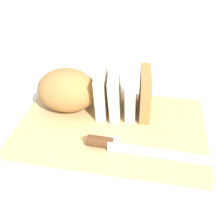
{
  "coord_description": "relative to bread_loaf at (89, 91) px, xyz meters",
  "views": [
    {
      "loc": [
        0.06,
        -0.42,
        0.38
      ],
      "look_at": [
        0.0,
        0.0,
        0.06
      ],
      "focal_mm": 39.8,
      "sensor_mm": 36.0,
      "label": 1
    }
  ],
  "objects": [
    {
      "name": "ground_plane",
      "position": [
        0.06,
        -0.04,
        -0.08
      ],
      "size": [
        3.0,
        3.0,
        0.0
      ],
      "primitive_type": "plane",
      "color": "silver"
    },
    {
      "name": "cutting_board",
      "position": [
        0.06,
        -0.04,
        -0.06
      ],
      "size": [
        0.42,
        0.26,
        0.03
      ],
      "primitive_type": "cube",
      "rotation": [
        0.0,
        0.0,
        -0.04
      ],
      "color": "tan",
      "rests_on": "ground_plane"
    },
    {
      "name": "bread_loaf",
      "position": [
        0.0,
        0.0,
        0.0
      ],
      "size": [
        0.26,
        0.12,
        0.1
      ],
      "rotation": [
        0.0,
        0.0,
        0.05
      ],
      "color": "#A8753D",
      "rests_on": "cutting_board"
    },
    {
      "name": "bread_knife",
      "position": [
        0.09,
        -0.12,
        -0.04
      ],
      "size": [
        0.26,
        0.04,
        0.02
      ],
      "rotation": [
        0.0,
        0.0,
        -0.05
      ],
      "color": "silver",
      "rests_on": "cutting_board"
    },
    {
      "name": "crumb_near_knife",
      "position": [
        0.06,
        -0.01,
        -0.05
      ],
      "size": [
        0.01,
        0.01,
        0.01
      ],
      "primitive_type": "sphere",
      "color": "#A8753D",
      "rests_on": "cutting_board"
    },
    {
      "name": "crumb_near_loaf",
      "position": [
        0.02,
        -0.04,
        -0.05
      ],
      "size": [
        0.01,
        0.01,
        0.01
      ],
      "primitive_type": "sphere",
      "color": "#A8753D",
      "rests_on": "cutting_board"
    },
    {
      "name": "crumb_stray_left",
      "position": [
        0.0,
        -0.1,
        -0.05
      ],
      "size": [
        0.0,
        0.0,
        0.0
      ],
      "primitive_type": "sphere",
      "color": "#A8753D",
      "rests_on": "cutting_board"
    }
  ]
}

